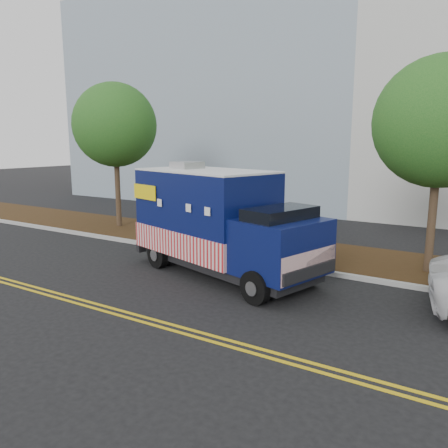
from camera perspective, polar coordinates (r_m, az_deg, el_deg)
The scene contains 9 objects.
ground at distance 15.63m, azimuth -4.07°, elevation -5.41°, with size 120.00×120.00×0.00m, color black.
curb at distance 16.73m, azimuth -1.27°, elevation -4.05°, with size 120.00×0.18×0.15m, color #9E9E99.
mulch_strip at distance 18.47m, azimuth 2.28°, elevation -2.64°, with size 120.00×4.00×0.15m, color black.
centerline_near at distance 12.49m, azimuth -16.26°, elevation -10.01°, with size 120.00×0.10×0.01m, color gold.
centerline_far at distance 12.33m, azimuth -17.13°, elevation -10.32°, with size 120.00×0.10×0.01m, color gold.
tree_a at distance 22.39m, azimuth -14.07°, elevation 12.40°, with size 4.06×4.06×7.17m.
tree_c at distance 15.36m, azimuth 26.43°, elevation 11.79°, with size 4.07×4.07×6.96m.
sign_post at distance 18.56m, azimuth -7.27°, elevation 0.89°, with size 0.06×0.06×2.40m, color #473828.
food_truck at distance 14.37m, azimuth -0.82°, elevation -0.04°, with size 7.33×4.34×3.65m.
Camera 1 is at (8.81, -12.17, 4.32)m, focal length 35.00 mm.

